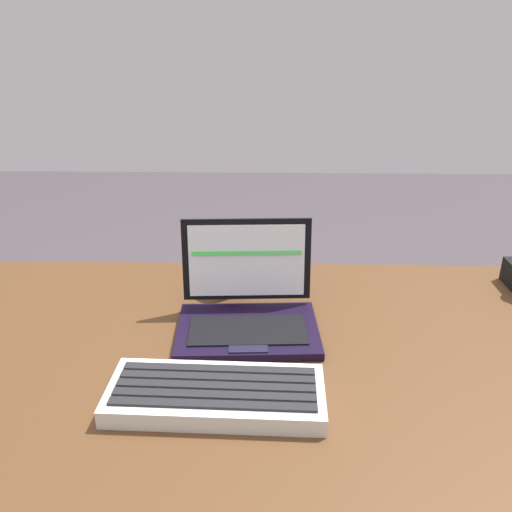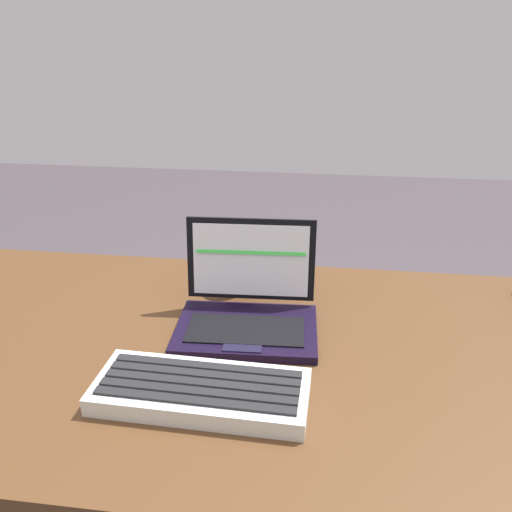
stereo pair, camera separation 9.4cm
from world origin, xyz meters
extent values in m
cube|color=#4C2F19|center=(0.00, 0.00, 0.72)|extent=(1.64, 0.73, 0.03)
cylinder|color=black|center=(0.77, 0.31, 0.35)|extent=(0.05, 0.05, 0.71)
cube|color=black|center=(0.10, 0.05, 0.75)|extent=(0.27, 0.20, 0.02)
cube|color=black|center=(0.10, 0.03, 0.76)|extent=(0.22, 0.11, 0.00)
cube|color=black|center=(0.10, -0.02, 0.76)|extent=(0.07, 0.03, 0.00)
cube|color=black|center=(0.09, 0.14, 0.85)|extent=(0.25, 0.04, 0.16)
cube|color=white|center=(0.09, 0.14, 0.85)|extent=(0.23, 0.03, 0.14)
cube|color=#4CF259|center=(0.09, 0.14, 0.86)|extent=(0.21, 0.01, 0.01)
cube|color=silver|center=(0.06, -0.15, 0.75)|extent=(0.33, 0.14, 0.03)
cube|color=black|center=(0.05, -0.19, 0.77)|extent=(0.30, 0.03, 0.00)
cube|color=black|center=(0.06, -0.17, 0.77)|extent=(0.30, 0.03, 0.00)
cube|color=black|center=(0.06, -0.15, 0.77)|extent=(0.30, 0.03, 0.00)
cube|color=black|center=(0.06, -0.13, 0.77)|extent=(0.30, 0.03, 0.00)
cube|color=black|center=(0.06, -0.11, 0.77)|extent=(0.30, 0.03, 0.00)
cylinder|color=#B14036|center=(0.05, 0.23, 0.78)|extent=(0.07, 0.07, 0.09)
torus|color=#B14036|center=(0.11, 0.23, 0.79)|extent=(0.04, 0.01, 0.04)
camera|label=1|loc=(0.13, -0.79, 1.27)|focal=36.99mm
camera|label=2|loc=(0.23, -0.79, 1.27)|focal=36.99mm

